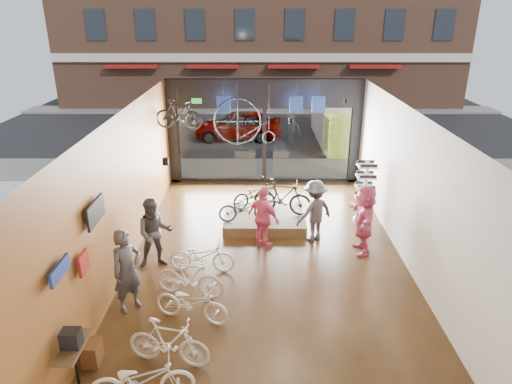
{
  "coord_description": "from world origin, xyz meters",
  "views": [
    {
      "loc": [
        -0.28,
        -10.21,
        6.01
      ],
      "look_at": [
        -0.3,
        1.4,
        1.38
      ],
      "focal_mm": 32.0,
      "sensor_mm": 36.0,
      "label": 1
    }
  ],
  "objects_px": {
    "floor_bike_0": "(142,380)",
    "customer_3": "(315,211)",
    "floor_bike_3": "(190,278)",
    "display_bike_left": "(245,207)",
    "box_truck": "(342,119)",
    "customer_5": "(364,219)",
    "street_car": "(238,125)",
    "floor_bike_2": "(192,303)",
    "customer_0": "(127,271)",
    "floor_bike_4": "(202,256)",
    "floor_bike_1": "(169,342)",
    "penny_farthing": "(247,123)",
    "customer_2": "(264,218)",
    "customer_1": "(155,233)",
    "hung_bike": "(178,114)",
    "display_platform": "(264,220)",
    "display_bike_mid": "(283,197)",
    "sunglasses_rack": "(365,192)",
    "display_bike_right": "(256,194)"
  },
  "relations": [
    {
      "from": "customer_0",
      "to": "customer_3",
      "type": "distance_m",
      "value": 5.35
    },
    {
      "from": "penny_farthing",
      "to": "hung_bike",
      "type": "height_order",
      "value": "hung_bike"
    },
    {
      "from": "floor_bike_0",
      "to": "display_bike_mid",
      "type": "relative_size",
      "value": 0.96
    },
    {
      "from": "customer_3",
      "to": "floor_bike_0",
      "type": "bearing_deg",
      "value": 26.62
    },
    {
      "from": "floor_bike_1",
      "to": "display_platform",
      "type": "xyz_separation_m",
      "value": [
        1.81,
        5.83,
        -0.32
      ]
    },
    {
      "from": "street_car",
      "to": "floor_bike_2",
      "type": "relative_size",
      "value": 2.64
    },
    {
      "from": "floor_bike_1",
      "to": "customer_1",
      "type": "relative_size",
      "value": 0.86
    },
    {
      "from": "floor_bike_2",
      "to": "customer_2",
      "type": "distance_m",
      "value": 3.54
    },
    {
      "from": "floor_bike_0",
      "to": "customer_2",
      "type": "bearing_deg",
      "value": -29.87
    },
    {
      "from": "floor_bike_4",
      "to": "customer_1",
      "type": "relative_size",
      "value": 0.89
    },
    {
      "from": "box_truck",
      "to": "customer_1",
      "type": "bearing_deg",
      "value": -120.43
    },
    {
      "from": "box_truck",
      "to": "floor_bike_4",
      "type": "height_order",
      "value": "box_truck"
    },
    {
      "from": "floor_bike_2",
      "to": "display_bike_mid",
      "type": "relative_size",
      "value": 0.91
    },
    {
      "from": "customer_3",
      "to": "sunglasses_rack",
      "type": "bearing_deg",
      "value": -175.7
    },
    {
      "from": "floor_bike_1",
      "to": "sunglasses_rack",
      "type": "height_order",
      "value": "sunglasses_rack"
    },
    {
      "from": "customer_3",
      "to": "hung_bike",
      "type": "xyz_separation_m",
      "value": [
        -4.09,
        2.98,
        2.04
      ]
    },
    {
      "from": "penny_farthing",
      "to": "display_bike_mid",
      "type": "bearing_deg",
      "value": -66.42
    },
    {
      "from": "floor_bike_3",
      "to": "display_bike_left",
      "type": "xyz_separation_m",
      "value": [
        1.17,
        3.37,
        0.23
      ]
    },
    {
      "from": "customer_5",
      "to": "hung_bike",
      "type": "height_order",
      "value": "hung_bike"
    },
    {
      "from": "display_bike_mid",
      "to": "hung_bike",
      "type": "bearing_deg",
      "value": 77.69
    },
    {
      "from": "floor_bike_4",
      "to": "display_bike_right",
      "type": "bearing_deg",
      "value": -17.39
    },
    {
      "from": "floor_bike_3",
      "to": "box_truck",
      "type": "bearing_deg",
      "value": -9.48
    },
    {
      "from": "floor_bike_2",
      "to": "display_bike_right",
      "type": "distance_m",
      "value": 5.44
    },
    {
      "from": "display_bike_mid",
      "to": "customer_0",
      "type": "xyz_separation_m",
      "value": [
        -3.49,
        -4.3,
        0.1
      ]
    },
    {
      "from": "floor_bike_1",
      "to": "display_bike_left",
      "type": "xyz_separation_m",
      "value": [
        1.25,
        5.48,
        0.24
      ]
    },
    {
      "from": "floor_bike_1",
      "to": "floor_bike_4",
      "type": "relative_size",
      "value": 0.97
    },
    {
      "from": "box_truck",
      "to": "customer_5",
      "type": "distance_m",
      "value": 10.5
    },
    {
      "from": "box_truck",
      "to": "floor_bike_2",
      "type": "bearing_deg",
      "value": -111.93
    },
    {
      "from": "floor_bike_0",
      "to": "customer_3",
      "type": "distance_m",
      "value": 6.7
    },
    {
      "from": "floor_bike_0",
      "to": "penny_farthing",
      "type": "bearing_deg",
      "value": -18.17
    },
    {
      "from": "floor_bike_0",
      "to": "floor_bike_4",
      "type": "relative_size",
      "value": 1.06
    },
    {
      "from": "sunglasses_rack",
      "to": "floor_bike_4",
      "type": "bearing_deg",
      "value": -135.7
    },
    {
      "from": "floor_bike_1",
      "to": "customer_0",
      "type": "xyz_separation_m",
      "value": [
        -1.14,
        1.66,
        0.46
      ]
    },
    {
      "from": "penny_farthing",
      "to": "customer_0",
      "type": "bearing_deg",
      "value": -109.48
    },
    {
      "from": "floor_bike_2",
      "to": "customer_0",
      "type": "xyz_separation_m",
      "value": [
        -1.38,
        0.41,
        0.51
      ]
    },
    {
      "from": "street_car",
      "to": "box_truck",
      "type": "distance_m",
      "value": 5.09
    },
    {
      "from": "penny_farthing",
      "to": "street_car",
      "type": "bearing_deg",
      "value": 94.87
    },
    {
      "from": "customer_3",
      "to": "floor_bike_3",
      "type": "bearing_deg",
      "value": 9.2
    },
    {
      "from": "floor_bike_2",
      "to": "customer_3",
      "type": "bearing_deg",
      "value": -22.41
    },
    {
      "from": "street_car",
      "to": "customer_1",
      "type": "xyz_separation_m",
      "value": [
        -1.59,
        -12.16,
        0.18
      ]
    },
    {
      "from": "floor_bike_2",
      "to": "display_bike_right",
      "type": "xyz_separation_m",
      "value": [
        1.3,
        5.27,
        0.3
      ]
    },
    {
      "from": "display_platform",
      "to": "penny_farthing",
      "type": "bearing_deg",
      "value": 101.73
    },
    {
      "from": "floor_bike_0",
      "to": "display_bike_left",
      "type": "height_order",
      "value": "display_bike_left"
    },
    {
      "from": "floor_bike_2",
      "to": "floor_bike_4",
      "type": "bearing_deg",
      "value": 17.1
    },
    {
      "from": "street_car",
      "to": "floor_bike_2",
      "type": "bearing_deg",
      "value": -1.64
    },
    {
      "from": "display_bike_mid",
      "to": "customer_2",
      "type": "bearing_deg",
      "value": 176.25
    },
    {
      "from": "customer_3",
      "to": "penny_farthing",
      "type": "bearing_deg",
      "value": -94.45
    },
    {
      "from": "customer_0",
      "to": "customer_1",
      "type": "distance_m",
      "value": 1.8
    },
    {
      "from": "display_bike_left",
      "to": "customer_5",
      "type": "xyz_separation_m",
      "value": [
        3.13,
        -1.29,
        0.23
      ]
    },
    {
      "from": "customer_1",
      "to": "hung_bike",
      "type": "relative_size",
      "value": 1.15
    }
  ]
}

